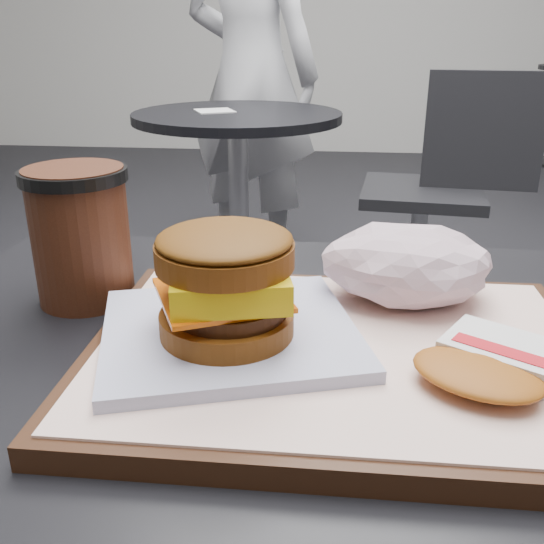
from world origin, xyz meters
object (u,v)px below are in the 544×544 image
Objects in this scene: serving_tray at (338,355)px; neighbor_table at (238,171)px; hash_brown at (497,364)px; crumpled_wrapper at (407,264)px; coffee_cup at (80,230)px; breakfast_sandwich at (227,295)px; patron at (251,74)px; neighbor_chair at (443,179)px.

serving_tray is 1.69m from neighbor_table.
hash_brown reaches higher than neighbor_table.
coffee_cup is (-0.30, 0.01, 0.02)m from crumpled_wrapper.
patron is at bearing 97.26° from breakfast_sandwich.
crumpled_wrapper is at bearing -2.48° from coffee_cup.
patron is (-0.28, 2.20, 0.00)m from breakfast_sandwich.
patron is (-0.42, 2.11, 0.01)m from crumpled_wrapper.
neighbor_table is 0.45× the size of patron.
neighbor_table is (-0.33, 1.64, -0.23)m from serving_tray.
crumpled_wrapper is 2.15m from patron.
breakfast_sandwich is (-0.08, -0.01, 0.05)m from serving_tray.
serving_tray is 2.23m from patron.
breakfast_sandwich reaches higher than crumpled_wrapper.
breakfast_sandwich is 1.59× the size of crumpled_wrapper.
patron is (-0.74, 0.44, 0.32)m from neighbor_chair.
coffee_cup reaches higher than neighbor_table.
serving_tray reaches higher than neighbor_table.
neighbor_chair is (0.27, 1.80, -0.29)m from hash_brown.
breakfast_sandwich reaches higher than serving_tray.
breakfast_sandwich is at bearing -175.73° from serving_tray.
neighbor_chair reaches higher than hash_brown.
neighbor_chair is (0.62, 1.66, -0.33)m from coffee_cup.
serving_tray is 1.82m from neighbor_chair.
neighbor_chair is at bearing 77.81° from serving_tray.
hash_brown is 0.93× the size of crumpled_wrapper.
coffee_cup is 0.17× the size of neighbor_table.
hash_brown is (0.19, -0.03, -0.03)m from breakfast_sandwich.
neighbor_table is at bearing 117.33° from patron.
neighbor_chair is at bearing 69.51° from coffee_cup.
coffee_cup is at bearing 177.52° from crumpled_wrapper.
breakfast_sandwich reaches higher than neighbor_table.
crumpled_wrapper is 1.14× the size of coffee_cup.
coffee_cup is at bearing 156.75° from serving_tray.
patron is at bearing 99.40° from serving_tray.
coffee_cup reaches higher than breakfast_sandwich.
coffee_cup is 2.10m from patron.
breakfast_sandwich reaches higher than hash_brown.
neighbor_chair is at bearing 79.06° from crumpled_wrapper.
serving_tray is at bearing 4.27° from breakfast_sandwich.
neighbor_table is at bearing 104.74° from hash_brown.
patron reaches higher than neighbor_table.
crumpled_wrapper is 0.09× the size of patron.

